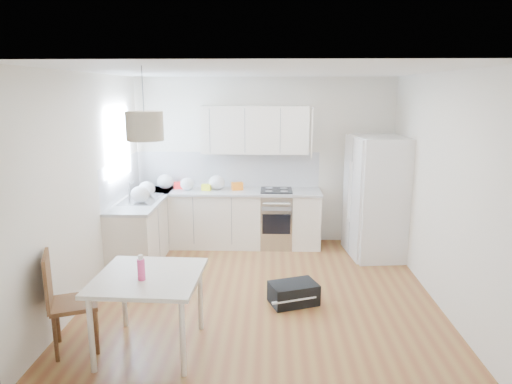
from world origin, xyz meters
TOP-DOWN VIEW (x-y plane):
  - floor at (0.00, 0.00)m, footprint 4.20×4.20m
  - ceiling at (0.00, 0.00)m, footprint 4.20×4.20m
  - wall_back at (0.00, 2.10)m, footprint 4.20×0.00m
  - wall_left at (-2.10, 0.00)m, footprint 0.00×4.20m
  - wall_right at (2.10, 0.00)m, footprint 0.00×4.20m
  - window_glassblock at (-2.09, 1.15)m, footprint 0.02×1.00m
  - cabinets_back at (-0.60, 1.80)m, footprint 3.00×0.60m
  - cabinets_left at (-1.80, 1.20)m, footprint 0.60×1.80m
  - counter_back at (-0.60, 1.80)m, footprint 3.02×0.64m
  - counter_left at (-1.80, 1.20)m, footprint 0.64×1.82m
  - backsplash_back at (-0.60, 2.09)m, footprint 3.00×0.01m
  - backsplash_left at (-2.09, 1.20)m, footprint 0.01×1.80m
  - upper_cabinets at (-0.15, 1.94)m, footprint 1.70×0.32m
  - range_oven at (0.20, 1.80)m, footprint 0.50×0.61m
  - sink at (-1.80, 1.15)m, footprint 0.50×0.80m
  - refrigerator at (1.72, 1.41)m, footprint 0.96×1.00m
  - dining_table at (-1.05, -1.31)m, footprint 1.01×1.01m
  - dining_chair at (-1.79, -1.32)m, footprint 0.55×0.55m
  - drink_bottle at (-1.08, -1.42)m, footprint 0.09×0.09m
  - gym_bag at (0.39, -0.28)m, footprint 0.64×0.52m
  - pendant_lamp at (-1.02, -1.29)m, footprint 0.36×0.36m
  - grocery_bag_a at (-1.61, 1.87)m, footprint 0.27×0.23m
  - grocery_bag_b at (-1.23, 1.78)m, footprint 0.23×0.19m
  - grocery_bag_c at (-0.76, 1.84)m, footprint 0.26×0.22m
  - grocery_bag_d at (-1.77, 1.34)m, footprint 0.25×0.21m
  - grocery_bag_e at (-1.76, 0.95)m, footprint 0.26×0.22m
  - snack_orange at (-0.43, 1.83)m, footprint 0.20×0.16m
  - snack_yellow at (-0.92, 1.78)m, footprint 0.16×0.12m
  - snack_red at (-1.39, 1.89)m, footprint 0.18×0.13m

SIDE VIEW (x-z plane):
  - floor at x=0.00m, z-range 0.00..0.00m
  - gym_bag at x=0.39m, z-range 0.00..0.25m
  - cabinets_back at x=-0.60m, z-range 0.00..0.88m
  - cabinets_left at x=-1.80m, z-range 0.00..0.88m
  - range_oven at x=0.20m, z-range 0.00..0.88m
  - dining_chair at x=-1.79m, z-range 0.00..1.01m
  - dining_table at x=-1.05m, z-range 0.30..1.07m
  - drink_bottle at x=-1.08m, z-range 0.77..1.02m
  - counter_back at x=-0.60m, z-range 0.88..0.92m
  - counter_left at x=-1.80m, z-range 0.88..0.92m
  - refrigerator at x=1.72m, z-range 0.00..1.83m
  - sink at x=-1.80m, z-range 0.84..0.99m
  - snack_yellow at x=-0.92m, z-range 0.92..1.02m
  - snack_red at x=-1.39m, z-range 0.92..1.03m
  - snack_orange at x=-0.43m, z-range 0.92..1.04m
  - grocery_bag_b at x=-1.23m, z-range 0.92..1.12m
  - grocery_bag_d at x=-1.77m, z-range 0.92..1.15m
  - grocery_bag_c at x=-0.76m, z-range 0.92..1.16m
  - grocery_bag_e at x=-1.76m, z-range 0.92..1.16m
  - grocery_bag_a at x=-1.61m, z-range 0.92..1.16m
  - backsplash_back at x=-0.60m, z-range 0.92..1.50m
  - backsplash_left at x=-2.09m, z-range 0.92..1.50m
  - wall_back at x=0.00m, z-range -0.75..3.45m
  - wall_left at x=-2.10m, z-range -0.75..3.45m
  - wall_right at x=2.10m, z-range -0.75..3.45m
  - window_glassblock at x=-2.09m, z-range 1.25..2.25m
  - upper_cabinets at x=-0.15m, z-range 1.50..2.25m
  - pendant_lamp at x=-1.02m, z-range 2.05..2.31m
  - ceiling at x=0.00m, z-range 2.70..2.70m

